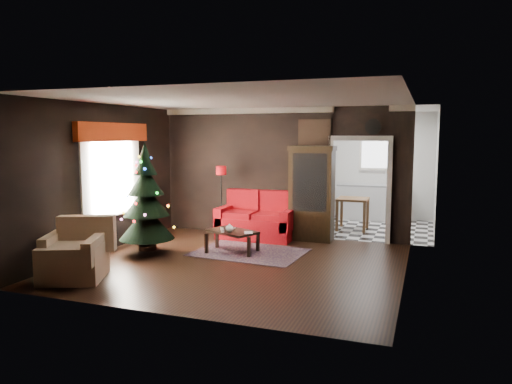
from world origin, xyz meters
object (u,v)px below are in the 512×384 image
(christmas_tree, at_px, (146,198))
(armchair, at_px, (73,250))
(loveseat, at_px, (257,215))
(floor_lamp, at_px, (221,198))
(teapot, at_px, (229,229))
(kitchen_table, at_px, (353,214))
(wall_clock, at_px, (373,127))
(coffee_table, at_px, (232,241))
(curio_cabinet, at_px, (312,196))

(christmas_tree, height_order, armchair, christmas_tree)
(loveseat, height_order, floor_lamp, floor_lamp)
(loveseat, bearing_deg, armchair, -113.93)
(loveseat, xyz_separation_m, armchair, (-1.66, -3.74, -0.04))
(christmas_tree, relative_size, teapot, 11.61)
(floor_lamp, relative_size, kitchen_table, 1.89)
(floor_lamp, height_order, wall_clock, wall_clock)
(coffee_table, distance_m, teapot, 0.36)
(kitchen_table, bearing_deg, armchair, -122.70)
(coffee_table, bearing_deg, teapot, -80.32)
(kitchen_table, bearing_deg, wall_clock, -66.25)
(loveseat, xyz_separation_m, coffee_table, (-0.00, -1.36, -0.28))
(curio_cabinet, height_order, kitchen_table, curio_cabinet)
(loveseat, relative_size, curio_cabinet, 0.89)
(wall_clock, bearing_deg, armchair, -134.09)
(curio_cabinet, relative_size, teapot, 11.37)
(armchair, bearing_deg, christmas_tree, 60.28)
(loveseat, xyz_separation_m, wall_clock, (2.35, 0.40, 1.88))
(curio_cabinet, height_order, coffee_table, curio_cabinet)
(loveseat, distance_m, coffee_table, 1.38)
(curio_cabinet, distance_m, floor_lamp, 1.99)
(curio_cabinet, relative_size, coffee_table, 2.05)
(armchair, height_order, wall_clock, wall_clock)
(floor_lamp, height_order, christmas_tree, christmas_tree)
(loveseat, xyz_separation_m, christmas_tree, (-1.46, -1.98, 0.55))
(christmas_tree, relative_size, wall_clock, 6.06)
(armchair, xyz_separation_m, kitchen_table, (3.46, 5.39, -0.08))
(loveseat, height_order, wall_clock, wall_clock)
(floor_lamp, height_order, coffee_table, floor_lamp)
(curio_cabinet, distance_m, wall_clock, 1.88)
(coffee_table, bearing_deg, kitchen_table, 59.05)
(armchair, bearing_deg, coffee_table, 31.82)
(teapot, bearing_deg, armchair, -128.11)
(christmas_tree, distance_m, coffee_table, 1.79)
(floor_lamp, relative_size, christmas_tree, 0.73)
(loveseat, relative_size, kitchen_table, 2.27)
(curio_cabinet, relative_size, christmas_tree, 0.98)
(floor_lamp, distance_m, armchair, 3.85)
(floor_lamp, bearing_deg, coffee_table, -58.83)
(christmas_tree, bearing_deg, curio_cabinet, 40.09)
(christmas_tree, xyz_separation_m, kitchen_table, (3.26, 3.63, -0.68))
(curio_cabinet, relative_size, kitchen_table, 2.53)
(loveseat, distance_m, curio_cabinet, 1.25)
(armchair, distance_m, kitchen_table, 6.40)
(armchair, bearing_deg, kitchen_table, 33.93)
(christmas_tree, distance_m, kitchen_table, 4.93)
(christmas_tree, xyz_separation_m, coffee_table, (1.46, 0.62, -0.83))
(loveseat, height_order, armchair, loveseat)
(coffee_table, bearing_deg, christmas_tree, -156.88)
(teapot, height_order, kitchen_table, kitchen_table)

